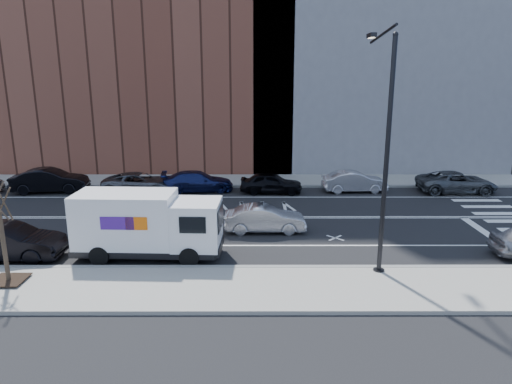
{
  "coord_description": "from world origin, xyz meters",
  "views": [
    {
      "loc": [
        2.15,
        -23.98,
        7.57
      ],
      "look_at": [
        2.19,
        0.18,
        1.4
      ],
      "focal_mm": 32.0,
      "sensor_mm": 36.0,
      "label": 1
    }
  ],
  "objects": [
    {
      "name": "ground",
      "position": [
        0.0,
        0.0,
        0.0
      ],
      "size": [
        120.0,
        120.0,
        0.0
      ],
      "primitive_type": "plane",
      "color": "black",
      "rests_on": "ground"
    },
    {
      "name": "sidewalk_near",
      "position": [
        0.0,
        -8.8,
        0.07
      ],
      "size": [
        44.0,
        3.6,
        0.15
      ],
      "primitive_type": "cube",
      "color": "gray",
      "rests_on": "ground"
    },
    {
      "name": "sidewalk_far",
      "position": [
        0.0,
        8.8,
        0.07
      ],
      "size": [
        44.0,
        3.6,
        0.15
      ],
      "primitive_type": "cube",
      "color": "gray",
      "rests_on": "ground"
    },
    {
      "name": "curb_near",
      "position": [
        0.0,
        -7.0,
        0.08
      ],
      "size": [
        44.0,
        0.25,
        0.17
      ],
      "primitive_type": "cube",
      "color": "gray",
      "rests_on": "ground"
    },
    {
      "name": "curb_far",
      "position": [
        0.0,
        7.0,
        0.08
      ],
      "size": [
        44.0,
        0.25,
        0.17
      ],
      "primitive_type": "cube",
      "color": "gray",
      "rests_on": "ground"
    },
    {
      "name": "crosswalk",
      "position": [
        16.0,
        0.0,
        0.0
      ],
      "size": [
        3.0,
        14.0,
        0.01
      ],
      "primitive_type": null,
      "color": "white",
      "rests_on": "ground"
    },
    {
      "name": "road_markings",
      "position": [
        0.0,
        0.0,
        0.0
      ],
      "size": [
        40.0,
        8.6,
        0.01
      ],
      "primitive_type": null,
      "color": "white",
      "rests_on": "ground"
    },
    {
      "name": "bldg_brick",
      "position": [
        -8.0,
        15.6,
        11.0
      ],
      "size": [
        26.0,
        10.0,
        22.0
      ],
      "primitive_type": "cube",
      "color": "brown",
      "rests_on": "ground"
    },
    {
      "name": "bldg_concrete",
      "position": [
        12.0,
        15.6,
        13.0
      ],
      "size": [
        20.0,
        10.0,
        26.0
      ],
      "primitive_type": "cube",
      "color": "slate",
      "rests_on": "ground"
    },
    {
      "name": "streetlight",
      "position": [
        7.0,
        -6.91,
        5.08
      ],
      "size": [
        0.44,
        4.02,
        9.34
      ],
      "color": "black",
      "rests_on": "ground"
    },
    {
      "name": "street_tree",
      "position": [
        -7.0,
        -8.4,
        1.45
      ],
      "size": [
        1.2,
        1.2,
        3.75
      ],
      "color": "black",
      "rests_on": "ground"
    },
    {
      "name": "fedex_van",
      "position": [
        -2.44,
        -5.6,
        1.49
      ],
      "size": [
        6.28,
        2.4,
        2.83
      ],
      "rotation": [
        0.0,
        0.0,
        -0.04
      ],
      "color": "black",
      "rests_on": "ground"
    },
    {
      "name": "far_parked_b",
      "position": [
        -11.55,
        5.66,
        0.8
      ],
      "size": [
        5.01,
        2.23,
        1.6
      ],
      "primitive_type": "imported",
      "rotation": [
        0.0,
        0.0,
        1.68
      ],
      "color": "black",
      "rests_on": "ground"
    },
    {
      "name": "far_parked_c",
      "position": [
        -5.6,
        5.62,
        0.66
      ],
      "size": [
        4.81,
        2.31,
        1.32
      ],
      "primitive_type": "imported",
      "rotation": [
        0.0,
        0.0,
        1.6
      ],
      "color": "#4A4C52",
      "rests_on": "ground"
    },
    {
      "name": "far_parked_d",
      "position": [
        -1.73,
        5.86,
        0.69
      ],
      "size": [
        4.95,
        2.5,
        1.38
      ],
      "primitive_type": "imported",
      "rotation": [
        0.0,
        0.0,
        1.7
      ],
      "color": "#161D4D",
      "rests_on": "ground"
    },
    {
      "name": "far_parked_e",
      "position": [
        3.2,
        5.42,
        0.69
      ],
      "size": [
        4.15,
        1.84,
        1.39
      ],
      "primitive_type": "imported",
      "rotation": [
        0.0,
        0.0,
        1.52
      ],
      "color": "black",
      "rests_on": "ground"
    },
    {
      "name": "far_parked_f",
      "position": [
        8.8,
        5.75,
        0.7
      ],
      "size": [
        4.32,
        1.73,
        1.4
      ],
      "primitive_type": "imported",
      "rotation": [
        0.0,
        0.0,
        1.63
      ],
      "color": "silver",
      "rests_on": "ground"
    },
    {
      "name": "far_parked_g",
      "position": [
        15.54,
        5.5,
        0.71
      ],
      "size": [
        5.13,
        2.43,
        1.42
      ],
      "primitive_type": "imported",
      "rotation": [
        0.0,
        0.0,
        1.55
      ],
      "color": "#484B4F",
      "rests_on": "ground"
    },
    {
      "name": "driving_sedan",
      "position": [
        2.63,
        -2.33,
        0.66
      ],
      "size": [
        4.06,
        1.48,
        1.33
      ],
      "primitive_type": "imported",
      "rotation": [
        0.0,
        0.0,
        1.59
      ],
      "color": "#B6B7BB",
      "rests_on": "ground"
    },
    {
      "name": "near_parked_rear_a",
      "position": [
        -8.33,
        -5.89,
        0.77
      ],
      "size": [
        4.7,
        1.65,
        1.55
      ],
      "primitive_type": "imported",
      "rotation": [
        0.0,
        0.0,
        1.57
      ],
      "color": "black",
      "rests_on": "ground"
    }
  ]
}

